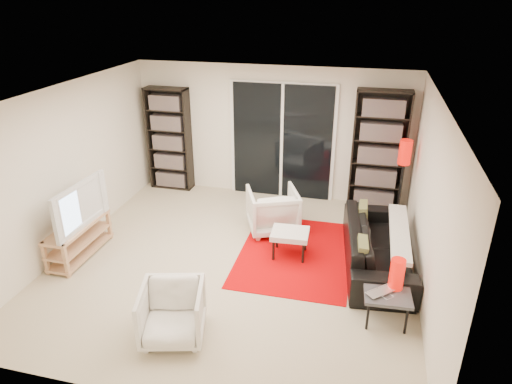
# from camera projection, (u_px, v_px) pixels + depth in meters

# --- Properties ---
(floor) EXTENTS (5.00, 5.00, 0.00)m
(floor) POSITION_uv_depth(u_px,v_px,m) (234.00, 262.00, 6.55)
(floor) COLOR #BEB18E
(floor) RESTS_ON ground
(wall_back) EXTENTS (5.00, 0.02, 2.40)m
(wall_back) POSITION_uv_depth(u_px,v_px,m) (272.00, 133.00, 8.27)
(wall_back) COLOR #EFE6D0
(wall_back) RESTS_ON ground
(wall_front) EXTENTS (5.00, 0.02, 2.40)m
(wall_front) POSITION_uv_depth(u_px,v_px,m) (147.00, 299.00, 3.85)
(wall_front) COLOR #EFE6D0
(wall_front) RESTS_ON ground
(wall_left) EXTENTS (0.02, 5.00, 2.40)m
(wall_left) POSITION_uv_depth(u_px,v_px,m) (67.00, 169.00, 6.61)
(wall_left) COLOR #EFE6D0
(wall_left) RESTS_ON ground
(wall_right) EXTENTS (0.02, 5.00, 2.40)m
(wall_right) POSITION_uv_depth(u_px,v_px,m) (430.00, 205.00, 5.51)
(wall_right) COLOR #EFE6D0
(wall_right) RESTS_ON ground
(ceiling) EXTENTS (5.00, 5.00, 0.02)m
(ceiling) POSITION_uv_depth(u_px,v_px,m) (230.00, 95.00, 5.57)
(ceiling) COLOR white
(ceiling) RESTS_ON wall_back
(sliding_door) EXTENTS (1.92, 0.08, 2.16)m
(sliding_door) POSITION_uv_depth(u_px,v_px,m) (282.00, 142.00, 8.26)
(sliding_door) COLOR white
(sliding_door) RESTS_ON ground
(bookshelf_left) EXTENTS (0.80, 0.30, 1.95)m
(bookshelf_left) POSITION_uv_depth(u_px,v_px,m) (169.00, 139.00, 8.65)
(bookshelf_left) COLOR black
(bookshelf_left) RESTS_ON ground
(bookshelf_right) EXTENTS (0.90, 0.30, 2.10)m
(bookshelf_right) POSITION_uv_depth(u_px,v_px,m) (378.00, 152.00, 7.77)
(bookshelf_right) COLOR black
(bookshelf_right) RESTS_ON ground
(tv_stand) EXTENTS (0.38, 1.17, 0.50)m
(tv_stand) POSITION_uv_depth(u_px,v_px,m) (79.00, 239.00, 6.62)
(tv_stand) COLOR #E4AD7F
(tv_stand) RESTS_ON floor
(tv) EXTENTS (0.20, 1.15, 0.66)m
(tv) POSITION_uv_depth(u_px,v_px,m) (74.00, 204.00, 6.38)
(tv) COLOR black
(tv) RESTS_ON tv_stand
(rug) EXTENTS (1.63, 2.19, 0.01)m
(rug) POSITION_uv_depth(u_px,v_px,m) (295.00, 253.00, 6.76)
(rug) COLOR #C60003
(rug) RESTS_ON floor
(sofa) EXTENTS (1.05, 2.21, 0.62)m
(sofa) POSITION_uv_depth(u_px,v_px,m) (377.00, 245.00, 6.37)
(sofa) COLOR black
(sofa) RESTS_ON floor
(armchair_back) EXTENTS (1.00, 1.01, 0.71)m
(armchair_back) POSITION_uv_depth(u_px,v_px,m) (273.00, 210.00, 7.28)
(armchair_back) COLOR silver
(armchair_back) RESTS_ON floor
(armchair_front) EXTENTS (0.84, 0.85, 0.64)m
(armchair_front) POSITION_uv_depth(u_px,v_px,m) (172.00, 313.00, 5.03)
(armchair_front) COLOR silver
(armchair_front) RESTS_ON floor
(ottoman) EXTENTS (0.55, 0.46, 0.40)m
(ottoman) POSITION_uv_depth(u_px,v_px,m) (290.00, 235.00, 6.58)
(ottoman) COLOR silver
(ottoman) RESTS_ON floor
(side_table) EXTENTS (0.57, 0.57, 0.40)m
(side_table) POSITION_uv_depth(u_px,v_px,m) (387.00, 294.00, 5.28)
(side_table) COLOR #404044
(side_table) RESTS_ON floor
(laptop) EXTENTS (0.42, 0.41, 0.03)m
(laptop) POSITION_uv_depth(u_px,v_px,m) (384.00, 294.00, 5.19)
(laptop) COLOR silver
(laptop) RESTS_ON side_table
(table_lamp) EXTENTS (0.17, 0.17, 0.38)m
(table_lamp) POSITION_uv_depth(u_px,v_px,m) (397.00, 274.00, 5.25)
(table_lamp) COLOR red
(table_lamp) RESTS_ON side_table
(floor_lamp) EXTENTS (0.22, 0.22, 1.45)m
(floor_lamp) POSITION_uv_depth(u_px,v_px,m) (404.00, 161.00, 7.18)
(floor_lamp) COLOR black
(floor_lamp) RESTS_ON floor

